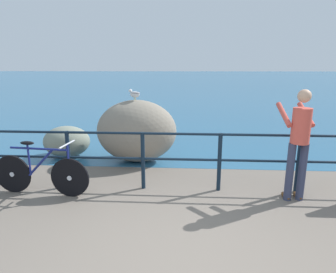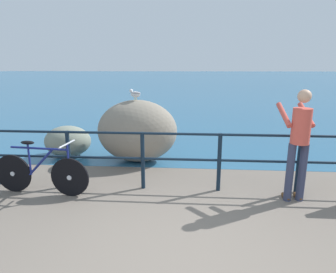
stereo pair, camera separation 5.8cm
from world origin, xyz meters
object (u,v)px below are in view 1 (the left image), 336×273
object	(u,v)px
person_at_railing	(299,140)
breakwater_boulder_main	(137,131)
seagull	(135,94)
breakwater_boulder_left	(67,141)
bicycle	(41,172)

from	to	relation	value
person_at_railing	breakwater_boulder_main	xyz separation A→B (m)	(-2.85, 1.78, -0.30)
person_at_railing	seagull	size ratio (longest dim) A/B	5.54
person_at_railing	breakwater_boulder_left	xyz separation A→B (m)	(-4.57, 2.02, -0.63)
bicycle	breakwater_boulder_left	distance (m)	2.13
breakwater_boulder_left	seagull	xyz separation A→B (m)	(1.70, -0.26, 1.16)
bicycle	person_at_railing	distance (m)	4.20
breakwater_boulder_main	breakwater_boulder_left	bearing A→B (deg)	172.20
person_at_railing	breakwater_boulder_main	world-z (taller)	person_at_railing
bicycle	breakwater_boulder_main	xyz separation A→B (m)	(1.31, 1.85, 0.30)
breakwater_boulder_main	breakwater_boulder_left	world-z (taller)	breakwater_boulder_main
breakwater_boulder_left	seagull	bearing A→B (deg)	-8.62
breakwater_boulder_left	seagull	size ratio (longest dim) A/B	3.39
seagull	bicycle	bearing A→B (deg)	87.28
breakwater_boulder_main	seagull	size ratio (longest dim) A/B	5.53
bicycle	seagull	distance (m)	2.51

